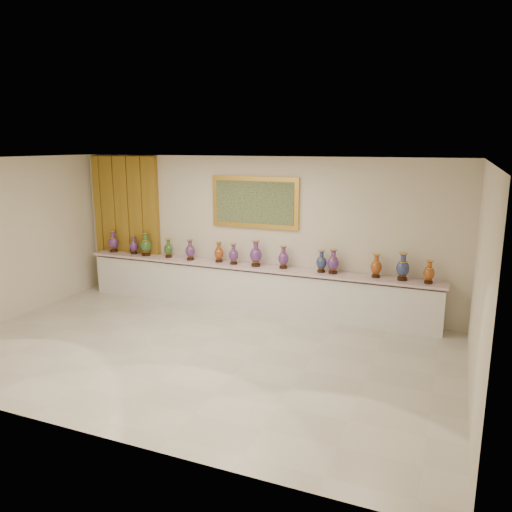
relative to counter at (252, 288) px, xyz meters
The scene contains 18 objects.
ground 2.31m from the counter, 90.00° to the right, with size 8.00×8.00×0.00m, color beige.
room 2.80m from the counter, behind, with size 8.00×8.00×8.00m.
counter is the anchor object (origin of this frame).
vase_0 3.38m from the counter, behind, with size 0.26×0.26×0.47m.
vase_1 2.83m from the counter, behind, with size 0.20×0.20×0.39m.
vase_2 2.52m from the counter, behind, with size 0.27×0.27×0.50m.
vase_3 1.99m from the counter, behind, with size 0.23×0.23×0.40m.
vase_4 1.49m from the counter, behind, with size 0.25×0.25×0.43m.
vase_5 0.97m from the counter, behind, with size 0.20×0.20×0.41m.
vase_6 0.75m from the counter, behind, with size 0.21×0.21×0.42m.
vase_7 0.70m from the counter, 14.70° to the right, with size 0.27×0.27×0.51m.
vase_8 0.93m from the counter, ahead, with size 0.22×0.22×0.44m.
vase_9 1.55m from the counter, ahead, with size 0.24×0.24×0.42m.
vase_10 1.76m from the counter, ahead, with size 0.26×0.26×0.45m.
vase_11 2.49m from the counter, ahead, with size 0.22×0.22×0.43m.
vase_12 2.94m from the counter, ahead, with size 0.24×0.24×0.49m.
vase_13 3.36m from the counter, ahead, with size 0.19×0.19×0.40m.
label_card 1.31m from the counter, behind, with size 0.10×0.06×0.00m, color white.
Camera 1 is at (3.68, -6.49, 3.22)m, focal length 35.00 mm.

